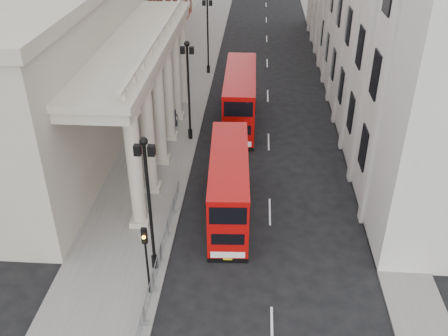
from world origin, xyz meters
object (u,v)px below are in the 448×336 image
at_px(lamp_post_mid, 188,85).
at_px(traffic_light, 146,249).
at_px(lamp_post_north, 208,30).
at_px(lamp_post_south, 149,197).
at_px(bus_far, 240,97).
at_px(pedestrian_c, 174,118).
at_px(pedestrian_a, 135,149).
at_px(pedestrian_b, 149,123).
at_px(bus_near, 229,184).

xyz_separation_m(lamp_post_mid, traffic_light, (0.10, -18.02, -1.80)).
bearing_deg(lamp_post_north, lamp_post_mid, -90.00).
relative_size(lamp_post_south, traffic_light, 1.93).
bearing_deg(traffic_light, bus_far, 79.75).
relative_size(traffic_light, bus_far, 0.39).
relative_size(bus_far, pedestrian_c, 6.92).
xyz_separation_m(traffic_light, bus_far, (3.92, 21.64, -0.65)).
distance_m(bus_far, pedestrian_a, 10.93).
relative_size(traffic_light, pedestrian_a, 2.56).
bearing_deg(pedestrian_a, pedestrian_b, 54.94).
height_order(lamp_post_north, pedestrian_c, lamp_post_north).
bearing_deg(traffic_light, lamp_post_north, 90.17).
relative_size(lamp_post_mid, traffic_light, 1.93).
distance_m(lamp_post_mid, bus_near, 11.34).
height_order(pedestrian_a, pedestrian_c, pedestrian_a).
xyz_separation_m(bus_near, pedestrian_b, (-7.52, 11.19, -1.26)).
relative_size(bus_far, pedestrian_a, 6.52).
height_order(lamp_post_mid, bus_far, lamp_post_mid).
relative_size(lamp_post_north, traffic_light, 1.93).
bearing_deg(lamp_post_mid, lamp_post_north, 90.00).
xyz_separation_m(bus_near, bus_far, (0.14, 13.94, 0.22)).
bearing_deg(lamp_post_mid, traffic_light, -89.68).
bearing_deg(bus_near, lamp_post_south, -126.99).
relative_size(lamp_post_mid, bus_far, 0.76).
height_order(lamp_post_south, pedestrian_b, lamp_post_south).
relative_size(pedestrian_b, pedestrian_c, 1.10).
relative_size(pedestrian_a, pedestrian_c, 1.06).
bearing_deg(traffic_light, lamp_post_mid, 90.32).
xyz_separation_m(lamp_post_mid, bus_near, (3.87, -10.32, -2.67)).
bearing_deg(lamp_post_north, bus_far, -72.02).
xyz_separation_m(traffic_light, pedestrian_c, (-1.80, 20.28, -2.20)).
height_order(bus_near, pedestrian_a, bus_near).
distance_m(lamp_post_mid, pedestrian_c, 4.90).
bearing_deg(lamp_post_north, pedestrian_a, -101.07).
xyz_separation_m(pedestrian_a, pedestrian_c, (2.17, 6.05, -0.05)).
relative_size(bus_near, pedestrian_c, 6.36).
distance_m(lamp_post_south, pedestrian_a, 13.41).
xyz_separation_m(pedestrian_b, pedestrian_c, (1.94, 1.40, -0.08)).
height_order(lamp_post_north, traffic_light, lamp_post_north).
bearing_deg(pedestrian_a, bus_far, 10.95).
relative_size(lamp_post_north, bus_far, 0.76).
relative_size(bus_near, pedestrian_a, 5.99).
bearing_deg(pedestrian_c, pedestrian_b, -157.32).
bearing_deg(lamp_post_south, traffic_light, -87.16).
bearing_deg(pedestrian_b, pedestrian_c, -137.96).
bearing_deg(traffic_light, pedestrian_c, 95.07).
xyz_separation_m(lamp_post_north, traffic_light, (0.10, -34.02, -1.80)).
bearing_deg(pedestrian_c, lamp_post_mid, -66.11).
bearing_deg(bus_far, pedestrian_b, -160.95).
distance_m(bus_near, pedestrian_c, 13.83).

